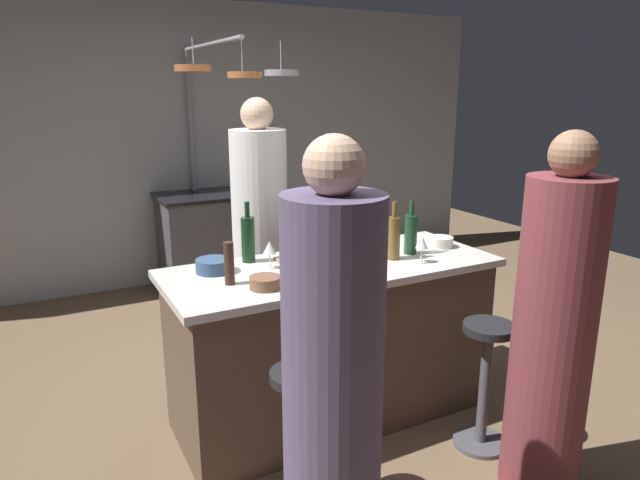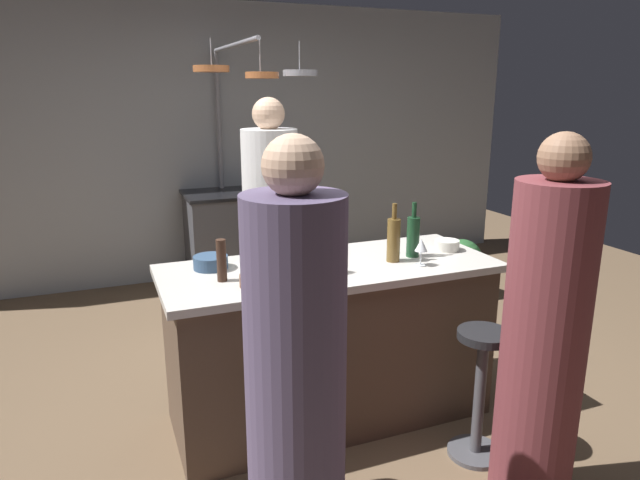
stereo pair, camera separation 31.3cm
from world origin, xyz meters
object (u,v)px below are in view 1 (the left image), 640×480
(mixing_bowl_blue, at_px, (213,266))
(mixing_bowl_wooden, at_px, (265,282))
(stove_range, at_px, (205,241))
(mixing_bowl_ceramic, at_px, (441,242))
(wine_glass_near_right_guest, at_px, (270,249))
(guest_left, at_px, (333,393))
(wine_bottle_green, at_px, (411,233))
(guest_right, at_px, (553,334))
(wine_bottle_amber, at_px, (394,237))
(potted_plant, at_px, (437,260))
(cutting_board, at_px, (308,260))
(wine_glass_by_chef, at_px, (341,253))
(bar_stool_right, at_px, (485,380))
(chef, at_px, (260,241))
(wine_bottle_red, at_px, (248,238))
(bar_stool_left, at_px, (301,436))
(wine_glass_near_left_guest, at_px, (422,244))
(pepper_mill, at_px, (229,263))

(mixing_bowl_blue, xyz_separation_m, mixing_bowl_wooden, (0.14, -0.35, -0.01))
(stove_range, relative_size, mixing_bowl_ceramic, 6.34)
(wine_glass_near_right_guest, distance_m, mixing_bowl_blue, 0.30)
(guest_left, bearing_deg, wine_bottle_green, 42.70)
(guest_left, height_order, wine_bottle_green, guest_left)
(wine_glass_near_right_guest, bearing_deg, wine_bottle_green, -8.70)
(guest_right, relative_size, wine_glass_near_right_guest, 11.33)
(wine_bottle_amber, bearing_deg, potted_plant, 43.36)
(cutting_board, distance_m, wine_glass_by_chef, 0.28)
(wine_bottle_green, height_order, mixing_bowl_ceramic, wine_bottle_green)
(bar_stool_right, bearing_deg, guest_left, -161.83)
(chef, xyz_separation_m, mixing_bowl_wooden, (-0.42, -1.11, 0.11))
(cutting_board, distance_m, wine_bottle_red, 0.35)
(potted_plant, relative_size, cutting_board, 1.62)
(stove_range, relative_size, guest_left, 0.53)
(bar_stool_left, distance_m, guest_left, 0.54)
(guest_right, distance_m, mixing_bowl_ceramic, 1.02)
(guest_right, distance_m, wine_glass_near_right_guest, 1.42)
(wine_glass_near_left_guest, relative_size, mixing_bowl_ceramic, 1.04)
(stove_range, distance_m, guest_right, 3.49)
(wine_glass_near_left_guest, distance_m, mixing_bowl_wooden, 0.91)
(cutting_board, bearing_deg, wine_bottle_green, -13.30)
(potted_plant, bearing_deg, guest_right, -118.87)
(cutting_board, xyz_separation_m, pepper_mill, (-0.50, -0.16, 0.10))
(stove_range, relative_size, wine_bottle_green, 2.87)
(potted_plant, xyz_separation_m, mixing_bowl_blue, (-2.46, -1.19, 0.64))
(bar_stool_right, bearing_deg, wine_glass_near_left_guest, 104.08)
(potted_plant, distance_m, mixing_bowl_wooden, 2.86)
(bar_stool_right, distance_m, wine_bottle_red, 1.44)
(guest_right, bearing_deg, chef, 107.78)
(bar_stool_left, xyz_separation_m, wine_bottle_green, (0.98, 0.59, 0.64))
(chef, xyz_separation_m, wine_bottle_red, (-0.33, -0.67, 0.21))
(wine_bottle_red, bearing_deg, mixing_bowl_ceramic, -12.63)
(mixing_bowl_blue, bearing_deg, guest_left, -86.81)
(wine_bottle_red, distance_m, mixing_bowl_ceramic, 1.15)
(mixing_bowl_ceramic, bearing_deg, wine_bottle_red, 167.37)
(bar_stool_right, height_order, mixing_bowl_blue, mixing_bowl_blue)
(potted_plant, bearing_deg, wine_bottle_green, -134.55)
(potted_plant, bearing_deg, chef, -167.13)
(guest_right, bearing_deg, wine_bottle_red, 127.35)
(bar_stool_left, distance_m, wine_glass_near_left_guest, 1.21)
(wine_glass_by_chef, bearing_deg, potted_plant, 38.57)
(bar_stool_left, bearing_deg, mixing_bowl_blue, 98.07)
(pepper_mill, distance_m, wine_bottle_green, 1.08)
(wine_glass_by_chef, bearing_deg, wine_bottle_green, 12.58)
(chef, distance_m, mixing_bowl_ceramic, 1.22)
(bar_stool_left, bearing_deg, mixing_bowl_wooden, 86.14)
(stove_range, height_order, bar_stool_right, stove_range)
(potted_plant, xyz_separation_m, cutting_board, (-1.95, -1.25, 0.61))
(wine_glass_near_left_guest, bearing_deg, chef, 113.58)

